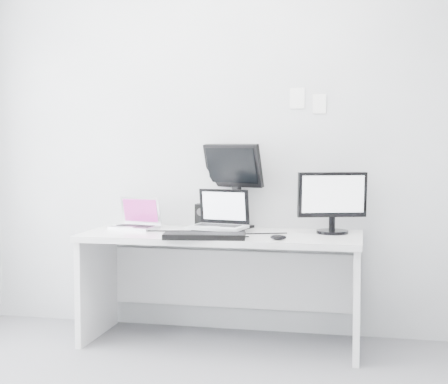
% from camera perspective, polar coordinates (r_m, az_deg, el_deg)
% --- Properties ---
extents(back_wall, '(3.60, 0.00, 3.60)m').
position_cam_1_polar(back_wall, '(4.60, 0.72, 4.68)').
color(back_wall, silver).
rests_on(back_wall, ground).
extents(desk, '(1.80, 0.70, 0.73)m').
position_cam_1_polar(desk, '(4.35, -0.20, -8.35)').
color(desk, silver).
rests_on(desk, ground).
extents(macbook, '(0.34, 0.28, 0.23)m').
position_cam_1_polar(macbook, '(4.54, -7.77, -1.76)').
color(macbook, '#B4B4B9').
rests_on(macbook, desk).
extents(speaker, '(0.11, 0.11, 0.17)m').
position_cam_1_polar(speaker, '(4.51, -1.90, -2.11)').
color(speaker, black).
rests_on(speaker, desk).
extents(dell_laptop, '(0.39, 0.33, 0.29)m').
position_cam_1_polar(dell_laptop, '(4.27, -0.58, -1.64)').
color(dell_laptop, '#B8BBC0').
rests_on(dell_laptop, desk).
extents(rear_monitor, '(0.47, 0.32, 0.60)m').
position_cam_1_polar(rear_monitor, '(4.54, 0.92, 0.63)').
color(rear_monitor, black).
rests_on(rear_monitor, desk).
extents(samsung_monitor, '(0.49, 0.34, 0.41)m').
position_cam_1_polar(samsung_monitor, '(4.31, 9.38, -0.83)').
color(samsung_monitor, black).
rests_on(samsung_monitor, desk).
extents(keyboard, '(0.52, 0.25, 0.03)m').
position_cam_1_polar(keyboard, '(4.03, -1.70, -3.82)').
color(keyboard, black).
rests_on(keyboard, desk).
extents(mouse, '(0.10, 0.07, 0.03)m').
position_cam_1_polar(mouse, '(3.99, 4.72, -3.93)').
color(mouse, black).
rests_on(mouse, desk).
extents(wall_note_0, '(0.10, 0.00, 0.14)m').
position_cam_1_polar(wall_note_0, '(4.53, 6.35, 8.08)').
color(wall_note_0, white).
rests_on(wall_note_0, back_wall).
extents(wall_note_1, '(0.09, 0.00, 0.13)m').
position_cam_1_polar(wall_note_1, '(4.52, 8.26, 7.57)').
color(wall_note_1, white).
rests_on(wall_note_1, back_wall).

